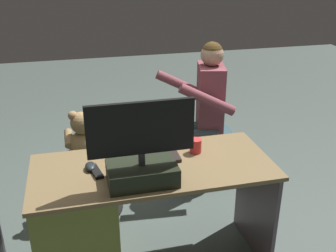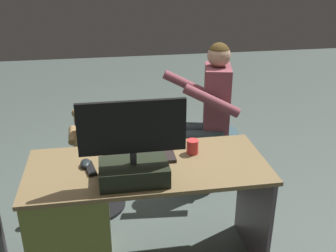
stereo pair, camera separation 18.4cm
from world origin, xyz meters
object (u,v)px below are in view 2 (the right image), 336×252
Objects in this scene: tv_remote at (90,169)px; person at (208,105)px; monitor at (133,158)px; keyboard at (139,158)px; visitor_chair at (214,151)px; cup at (192,147)px; desk at (89,219)px; teddy_bear at (87,134)px; office_chair_teddy at (90,178)px; computer_mouse at (86,163)px.

person reaches higher than tv_remote.
person reaches higher than monitor.
visitor_chair is (-0.71, -0.87, -0.45)m from keyboard.
cup is 0.88m from person.
desk is 0.56m from monitor.
teddy_bear is (0.33, -0.64, -0.11)m from keyboard.
desk is 0.34m from tv_remote.
desk is 2.68× the size of office_chair_teddy.
keyboard is 1.13× the size of teddy_bear.
computer_mouse is (-0.01, -0.04, 0.35)m from desk.
keyboard is at bearing 53.37° from person.
office_chair_teddy is at bearing -88.38° from computer_mouse.
cup reaches higher than desk.
person reaches higher than computer_mouse.
computer_mouse is at bearing 91.59° from teddy_bear.
office_chair_teddy is at bearing -98.55° from tv_remote.
monitor reaches higher than cup.
person is at bearing -110.67° from cup.
person is (-0.63, -0.85, -0.03)m from keyboard.
office_chair_teddy is at bearing -89.36° from desk.
computer_mouse is 0.26× the size of teddy_bear.
teddy_bear reaches higher than computer_mouse.
person is at bearing -122.44° from monitor.
person reaches higher than teddy_bear.
tv_remote is at bearing 45.27° from person.
computer_mouse reaches higher than tv_remote.
office_chair_teddy is 1.38× the size of teddy_bear.
teddy_bear is 0.31× the size of person.
keyboard reaches higher than tv_remote.
keyboard is 0.35× the size of person.
teddy_bear is (0.02, -0.66, -0.12)m from computer_mouse.
person is (-0.91, -0.92, -0.03)m from tv_remote.
teddy_bear reaches higher than visitor_chair.
cup is at bearing -174.96° from computer_mouse.
monitor is at bearing 34.28° from cup.
visitor_chair is at bearing -166.77° from office_chair_teddy.
desk is at bearing 90.64° from office_chair_teddy.
tv_remote is (0.23, -0.15, -0.13)m from monitor.
tv_remote is at bearing 9.72° from cup.
person is (-0.95, -0.92, 0.31)m from desk.
cup is at bearing 65.14° from visitor_chair.
monitor is at bearing 57.56° from person.
tv_remote is at bearing 93.62° from teddy_bear.
teddy_bear is 0.99m from person.
teddy_bear is (0.01, -0.71, 0.23)m from desk.
computer_mouse reaches higher than desk.
desk is 1.15× the size of person.
computer_mouse is (0.31, 0.02, 0.01)m from keyboard.
monitor is at bearing 77.54° from keyboard.
teddy_bear is 0.83× the size of visitor_chair.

